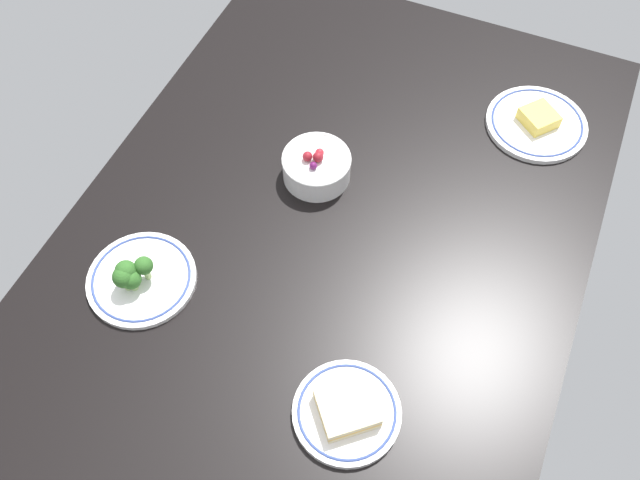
{
  "coord_description": "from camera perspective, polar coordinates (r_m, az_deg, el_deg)",
  "views": [
    {
      "loc": [
        63.53,
        27.26,
        114.82
      ],
      "look_at": [
        0.0,
        0.0,
        6.0
      ],
      "focal_mm": 37.79,
      "sensor_mm": 36.0,
      "label": 1
    }
  ],
  "objects": [
    {
      "name": "plate_broccoli",
      "position": [
        1.29,
        -15.13,
        -3.09
      ],
      "size": [
        20.5,
        20.5,
        7.35
      ],
      "color": "white",
      "rests_on": "dining_table"
    },
    {
      "name": "plate_sandwich",
      "position": [
        1.15,
        2.29,
        -14.27
      ],
      "size": [
        18.3,
        18.3,
        4.56
      ],
      "color": "white",
      "rests_on": "dining_table"
    },
    {
      "name": "bowl_berries",
      "position": [
        1.38,
        -0.3,
        6.28
      ],
      "size": [
        14.17,
        14.17,
        7.65
      ],
      "color": "white",
      "rests_on": "dining_table"
    },
    {
      "name": "dining_table",
      "position": [
        1.32,
        0.0,
        -0.93
      ],
      "size": [
        151.59,
        98.83,
        4.0
      ],
      "primitive_type": "cube",
      "color": "black",
      "rests_on": "ground"
    },
    {
      "name": "plate_cheese",
      "position": [
        1.56,
        17.89,
        9.45
      ],
      "size": [
        21.92,
        21.92,
        4.01
      ],
      "color": "white",
      "rests_on": "dining_table"
    }
  ]
}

